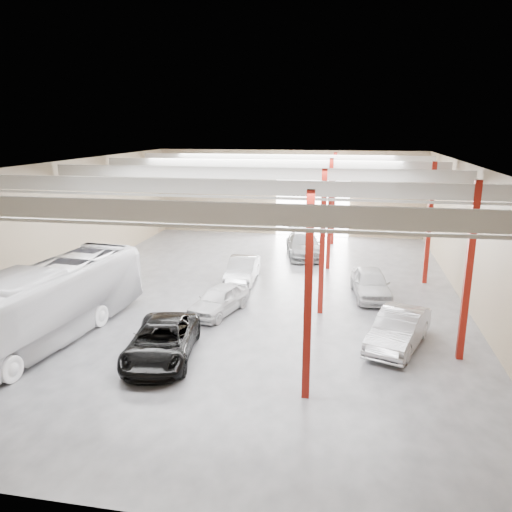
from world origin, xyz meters
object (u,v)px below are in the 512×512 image
(car_row_a, at_px, (219,300))
(car_row_b, at_px, (242,270))
(coach_bus, at_px, (40,306))
(car_row_c, at_px, (304,244))
(car_right_near, at_px, (399,329))
(black_sedan, at_px, (162,341))
(car_right_far, at_px, (371,283))

(car_row_a, distance_m, car_row_b, 5.20)
(coach_bus, relative_size, car_row_c, 2.11)
(coach_bus, distance_m, car_row_b, 11.89)
(car_row_b, bearing_deg, car_right_near, -45.28)
(car_row_b, bearing_deg, black_sedan, -98.07)
(car_row_a, bearing_deg, car_right_far, 43.46)
(black_sedan, distance_m, car_right_far, 12.24)
(car_row_c, bearing_deg, black_sedan, -113.71)
(car_row_a, relative_size, car_right_near, 0.86)
(coach_bus, distance_m, car_row_a, 8.02)
(car_row_a, xyz_separation_m, car_row_b, (0.05, 5.20, 0.04))
(coach_bus, height_order, car_right_far, coach_bus)
(car_row_c, xyz_separation_m, car_right_near, (5.25, -14.32, -0.04))
(car_row_b, distance_m, car_row_c, 7.38)
(car_row_b, bearing_deg, car_row_a, -93.20)
(coach_bus, height_order, car_right_near, coach_bus)
(coach_bus, relative_size, black_sedan, 2.26)
(coach_bus, bearing_deg, car_row_c, 67.43)
(car_row_b, distance_m, car_right_far, 7.44)
(black_sedan, height_order, car_row_c, car_row_c)
(car_right_far, bearing_deg, car_row_b, 162.24)
(car_right_near, xyz_separation_m, car_right_far, (-0.91, 6.17, -0.00))
(coach_bus, bearing_deg, car_row_a, 43.46)
(car_row_b, height_order, car_row_c, car_row_c)
(car_row_a, xyz_separation_m, car_row_c, (3.02, 11.96, 0.12))
(car_row_a, xyz_separation_m, car_right_near, (8.27, -2.37, 0.08))
(car_right_far, bearing_deg, car_right_near, -88.49)
(car_row_b, height_order, car_right_far, car_right_far)
(car_row_c, distance_m, car_right_near, 15.26)
(coach_bus, height_order, car_row_c, coach_bus)
(coach_bus, relative_size, car_row_b, 2.69)
(car_right_far, bearing_deg, car_row_c, 111.07)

